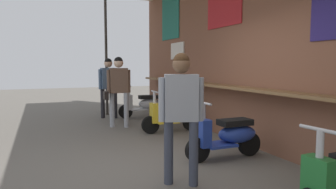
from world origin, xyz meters
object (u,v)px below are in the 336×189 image
shopper_passing (181,104)px  shopper_browsing (109,81)px  shopper_with_handbag (118,84)px  scooter_blue (229,135)px  scooter_yellow (175,115)px  scooter_silver (145,104)px

shopper_passing → shopper_browsing: bearing=-164.1°
shopper_with_handbag → shopper_passing: (4.03, -0.15, -0.02)m
scooter_blue → shopper_browsing: size_ratio=0.81×
scooter_yellow → scooter_blue: same height
scooter_silver → scooter_blue: bearing=91.1°
scooter_blue → shopper_passing: size_ratio=0.83×
shopper_browsing → scooter_blue: bearing=-174.5°
scooter_yellow → shopper_passing: bearing=70.9°
scooter_silver → shopper_with_handbag: bearing=48.5°
shopper_browsing → shopper_passing: size_ratio=1.02×
shopper_browsing → shopper_with_handbag: bearing=171.2°
shopper_with_handbag → shopper_browsing: size_ratio=1.00×
scooter_silver → scooter_yellow: size_ratio=1.00×
scooter_silver → shopper_passing: 5.36m
shopper_with_handbag → shopper_browsing: 1.44m
shopper_with_handbag → shopper_browsing: bearing=179.4°
scooter_silver → shopper_passing: bearing=78.0°
scooter_yellow → shopper_browsing: size_ratio=0.81×
scooter_yellow → shopper_browsing: 2.78m
scooter_yellow → shopper_browsing: shopper_browsing is taller
scooter_yellow → shopper_passing: 3.27m
scooter_yellow → shopper_with_handbag: size_ratio=0.80×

